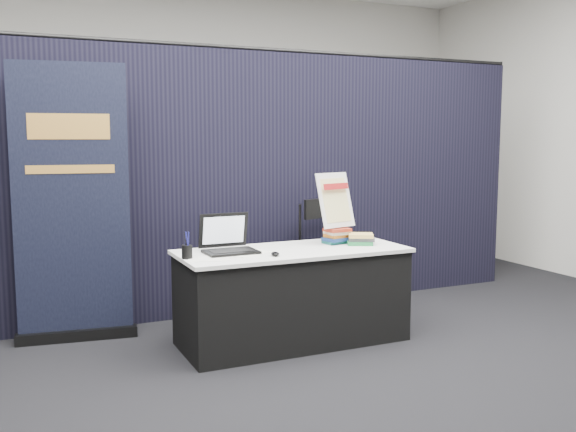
% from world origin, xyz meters
% --- Properties ---
extents(floor, '(8.00, 8.00, 0.00)m').
position_xyz_m(floor, '(0.00, 0.00, 0.00)').
color(floor, black).
rests_on(floor, ground).
extents(wall_back, '(8.00, 0.02, 3.50)m').
position_xyz_m(wall_back, '(0.00, 4.00, 1.75)').
color(wall_back, beige).
rests_on(wall_back, floor).
extents(drape_partition, '(6.00, 0.08, 2.40)m').
position_xyz_m(drape_partition, '(0.00, 1.60, 1.20)').
color(drape_partition, black).
rests_on(drape_partition, floor).
extents(display_table, '(1.80, 0.75, 0.75)m').
position_xyz_m(display_table, '(0.00, 0.55, 0.38)').
color(display_table, black).
rests_on(display_table, floor).
extents(laptop, '(0.39, 0.31, 0.29)m').
position_xyz_m(laptop, '(-0.50, 0.63, 0.82)').
color(laptop, black).
rests_on(laptop, display_table).
extents(mouse, '(0.08, 0.11, 0.03)m').
position_xyz_m(mouse, '(-0.24, 0.34, 0.77)').
color(mouse, black).
rests_on(mouse, display_table).
extents(brochure_left, '(0.34, 0.28, 0.00)m').
position_xyz_m(brochure_left, '(-0.72, 0.44, 0.75)').
color(brochure_left, white).
rests_on(brochure_left, display_table).
extents(brochure_mid, '(0.32, 0.26, 0.00)m').
position_xyz_m(brochure_mid, '(-0.59, 0.50, 0.75)').
color(brochure_mid, silver).
rests_on(brochure_mid, display_table).
extents(brochure_right, '(0.40, 0.35, 0.00)m').
position_xyz_m(brochure_right, '(-0.38, 0.53, 0.75)').
color(brochure_right, white).
rests_on(brochure_right, display_table).
extents(pen_cup, '(0.08, 0.08, 0.10)m').
position_xyz_m(pen_cup, '(-0.86, 0.51, 0.80)').
color(pen_cup, black).
rests_on(pen_cup, display_table).
extents(book_stack_tall, '(0.21, 0.17, 0.13)m').
position_xyz_m(book_stack_tall, '(0.45, 0.65, 0.81)').
color(book_stack_tall, '#175952').
rests_on(book_stack_tall, display_table).
extents(book_stack_short, '(0.26, 0.23, 0.09)m').
position_xyz_m(book_stack_short, '(0.60, 0.52, 0.80)').
color(book_stack_short, '#1E723B').
rests_on(book_stack_short, display_table).
extents(info_sign, '(0.37, 0.22, 0.47)m').
position_xyz_m(info_sign, '(0.45, 0.68, 1.10)').
color(info_sign, black).
rests_on(info_sign, book_stack_tall).
extents(pullup_banner, '(0.94, 0.23, 2.20)m').
position_xyz_m(pullup_banner, '(-1.56, 1.31, 0.98)').
color(pullup_banner, black).
rests_on(pullup_banner, floor).
extents(stacking_chair, '(0.61, 0.63, 1.06)m').
position_xyz_m(stacking_chair, '(0.66, 1.13, 0.59)').
color(stacking_chair, black).
rests_on(stacking_chair, floor).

